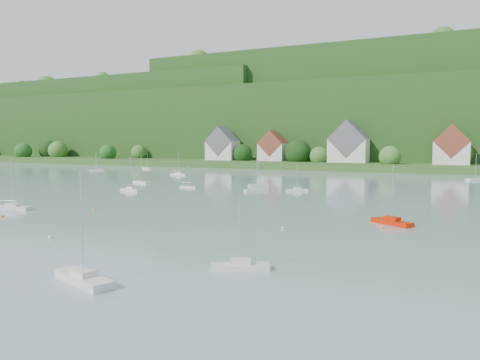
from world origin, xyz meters
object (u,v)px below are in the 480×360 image
Objects in this scene: near_sailboat_3 at (240,265)px; near_sailboat_6 at (13,207)px; near_sailboat_5 at (392,221)px; near_sailboat_4 at (83,277)px.

near_sailboat_6 is at bearing 135.19° from near_sailboat_3.
near_sailboat_6 is at bearing -134.64° from near_sailboat_5.
near_sailboat_3 is at bearing -74.85° from near_sailboat_5.
near_sailboat_4 reaches higher than near_sailboat_3.
near_sailboat_6 reaches higher than near_sailboat_3.
near_sailboat_5 reaches higher than near_sailboat_3.
near_sailboat_3 is 31.69m from near_sailboat_5.
near_sailboat_6 is (-41.27, 26.34, -0.01)m from near_sailboat_4.
near_sailboat_3 is 0.80× the size of near_sailboat_6.
near_sailboat_4 is at bearing -164.59° from near_sailboat_3.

